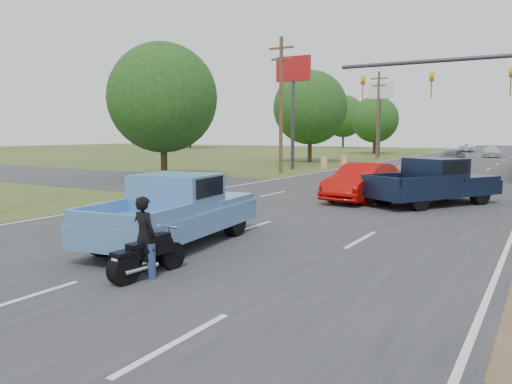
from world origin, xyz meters
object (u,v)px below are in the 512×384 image
Objects in this scene: motorcycle at (143,258)px; blue_pickup at (177,209)px; navy_pickup at (435,181)px; distant_car_silver at (491,152)px; distant_car_white at (466,148)px; red_convertible at (363,182)px; distant_car_grey at (452,156)px; rider at (144,240)px.

motorcycle is 3.29m from blue_pickup.
motorcycle is 0.32× the size of navy_pickup.
distant_car_white reaches higher than distant_car_silver.
distant_car_grey is at bearing 98.73° from red_convertible.
navy_pickup is at bearing 88.00° from distant_car_white.
red_convertible is 0.84× the size of blue_pickup.
blue_pickup is 42.53m from distant_car_grey.
rider is at bearing -97.89° from distant_car_silver.
motorcycle is at bearing -71.04° from navy_pickup.
red_convertible is 2.52× the size of motorcycle.
distant_car_silver is (0.61, 47.41, -0.13)m from red_convertible.
blue_pickup is 1.24× the size of distant_car_silver.
distant_car_white is at bearing 85.83° from blue_pickup.
rider reaches higher than motorcycle.
navy_pickup is 1.24× the size of distant_car_white.
navy_pickup is at bearing -96.41° from rider.
rider reaches higher than distant_car_silver.
distant_car_silver is at bearing 98.52° from distant_car_white.
distant_car_grey is 0.79× the size of distant_car_white.
distant_car_silver is at bearing 95.36° from red_convertible.
red_convertible reaches higher than motorcycle.
distant_car_white is (-5.25, 16.83, 0.00)m from distant_car_silver.
blue_pickup reaches higher than rider.
blue_pickup is at bearing 83.62° from distant_car_white.
navy_pickup is 64.36m from distant_car_white.
distant_car_grey is (-1.47, 45.38, -0.13)m from rider.
distant_car_grey is at bearing 128.87° from navy_pickup.
blue_pickup is at bearing -57.10° from rider.
motorcycle is 0.40× the size of distant_car_white.
red_convertible is 3.10× the size of rider.
distant_car_grey is at bearing 86.77° from distant_car_white.
navy_pickup reaches higher than distant_car_white.
distant_car_silver is at bearing 92.40° from distant_car_grey.
distant_car_white is at bearing 99.98° from distant_car_silver.
navy_pickup reaches higher than blue_pickup.
rider is at bearing 84.61° from distant_car_white.
blue_pickup is 12.14m from navy_pickup.
rider is 61.22m from distant_car_silver.
distant_car_silver is (-2.37, 47.07, -0.29)m from navy_pickup.
motorcycle is 45.45m from distant_car_grey.
motorcycle is (0.01, -13.84, -0.38)m from red_convertible.
navy_pickup is 31.55m from distant_car_grey.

